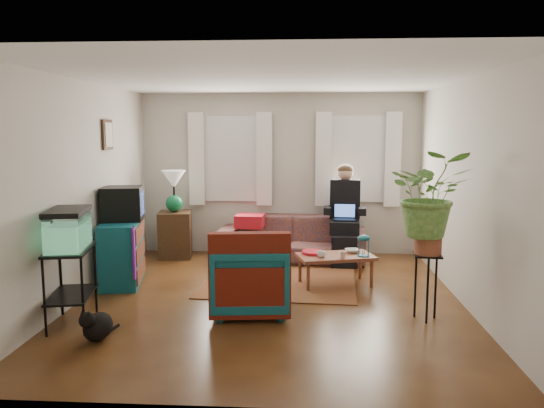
# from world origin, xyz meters

# --- Properties ---
(floor) EXTENTS (4.50, 5.00, 0.01)m
(floor) POSITION_xyz_m (0.00, 0.00, 0.00)
(floor) COLOR #4F2B14
(floor) RESTS_ON ground
(ceiling) EXTENTS (4.50, 5.00, 0.01)m
(ceiling) POSITION_xyz_m (0.00, 0.00, 2.60)
(ceiling) COLOR white
(ceiling) RESTS_ON wall_back
(wall_back) EXTENTS (4.50, 0.01, 2.60)m
(wall_back) POSITION_xyz_m (0.00, 2.50, 1.30)
(wall_back) COLOR silver
(wall_back) RESTS_ON floor
(wall_front) EXTENTS (4.50, 0.01, 2.60)m
(wall_front) POSITION_xyz_m (0.00, -2.50, 1.30)
(wall_front) COLOR silver
(wall_front) RESTS_ON floor
(wall_left) EXTENTS (0.01, 5.00, 2.60)m
(wall_left) POSITION_xyz_m (-2.25, 0.00, 1.30)
(wall_left) COLOR silver
(wall_left) RESTS_ON floor
(wall_right) EXTENTS (0.01, 5.00, 2.60)m
(wall_right) POSITION_xyz_m (2.25, 0.00, 1.30)
(wall_right) COLOR silver
(wall_right) RESTS_ON floor
(window_left) EXTENTS (1.08, 0.04, 1.38)m
(window_left) POSITION_xyz_m (-0.80, 2.48, 1.55)
(window_left) COLOR white
(window_left) RESTS_ON wall_back
(window_right) EXTENTS (1.08, 0.04, 1.38)m
(window_right) POSITION_xyz_m (1.25, 2.48, 1.55)
(window_right) COLOR white
(window_right) RESTS_ON wall_back
(curtains_left) EXTENTS (1.36, 0.06, 1.50)m
(curtains_left) POSITION_xyz_m (-0.80, 2.40, 1.55)
(curtains_left) COLOR white
(curtains_left) RESTS_ON wall_back
(curtains_right) EXTENTS (1.36, 0.06, 1.50)m
(curtains_right) POSITION_xyz_m (1.25, 2.40, 1.55)
(curtains_right) COLOR white
(curtains_right) RESTS_ON wall_back
(picture_frame) EXTENTS (0.04, 0.32, 0.40)m
(picture_frame) POSITION_xyz_m (-2.21, 0.85, 1.95)
(picture_frame) COLOR #3D2616
(picture_frame) RESTS_ON wall_left
(area_rug) EXTENTS (2.10, 1.72, 0.01)m
(area_rug) POSITION_xyz_m (0.08, 0.68, 0.01)
(area_rug) COLOR brown
(area_rug) RESTS_ON floor
(sofa) EXTENTS (2.34, 1.06, 0.89)m
(sofa) POSITION_xyz_m (0.20, 2.05, 0.45)
(sofa) COLOR brown
(sofa) RESTS_ON floor
(seated_person) EXTENTS (0.62, 0.74, 1.36)m
(seated_person) POSITION_xyz_m (1.02, 1.99, 0.68)
(seated_person) COLOR black
(seated_person) RESTS_ON sofa
(side_table) EXTENTS (0.57, 0.57, 0.73)m
(side_table) POSITION_xyz_m (-1.65, 2.07, 0.36)
(side_table) COLOR #422C19
(side_table) RESTS_ON floor
(table_lamp) EXTENTS (0.43, 0.43, 0.67)m
(table_lamp) POSITION_xyz_m (-1.65, 2.07, 1.04)
(table_lamp) COLOR white
(table_lamp) RESTS_ON side_table
(dresser) EXTENTS (0.62, 0.99, 0.83)m
(dresser) POSITION_xyz_m (-1.99, 0.56, 0.42)
(dresser) COLOR #115069
(dresser) RESTS_ON floor
(crt_tv) EXTENTS (0.58, 0.55, 0.44)m
(crt_tv) POSITION_xyz_m (-1.99, 0.66, 1.05)
(crt_tv) COLOR black
(crt_tv) RESTS_ON dresser
(aquarium_stand) EXTENTS (0.53, 0.78, 0.81)m
(aquarium_stand) POSITION_xyz_m (-2.00, -0.94, 0.40)
(aquarium_stand) COLOR black
(aquarium_stand) RESTS_ON floor
(aquarium) EXTENTS (0.48, 0.71, 0.42)m
(aquarium) POSITION_xyz_m (-2.00, -0.94, 1.02)
(aquarium) COLOR #7FD899
(aquarium) RESTS_ON aquarium_stand
(black_cat) EXTENTS (0.34, 0.45, 0.34)m
(black_cat) POSITION_xyz_m (-1.57, -1.35, 0.17)
(black_cat) COLOR black
(black_cat) RESTS_ON floor
(armchair) EXTENTS (0.91, 0.86, 0.85)m
(armchair) POSITION_xyz_m (-0.20, -0.43, 0.43)
(armchair) COLOR #105060
(armchair) RESTS_ON floor
(serape_throw) EXTENTS (0.87, 0.29, 0.70)m
(serape_throw) POSITION_xyz_m (-0.16, -0.75, 0.60)
(serape_throw) COLOR #9E0A0A
(serape_throw) RESTS_ON armchair
(coffee_table) EXTENTS (1.07, 0.76, 0.40)m
(coffee_table) POSITION_xyz_m (0.81, 0.66, 0.20)
(coffee_table) COLOR olive
(coffee_table) RESTS_ON floor
(cup_a) EXTENTS (0.13, 0.13, 0.09)m
(cup_a) POSITION_xyz_m (0.62, 0.52, 0.44)
(cup_a) COLOR white
(cup_a) RESTS_ON coffee_table
(cup_b) EXTENTS (0.11, 0.11, 0.08)m
(cup_b) POSITION_xyz_m (0.90, 0.52, 0.44)
(cup_b) COLOR beige
(cup_b) RESTS_ON coffee_table
(bowl) EXTENTS (0.23, 0.23, 0.05)m
(bowl) POSITION_xyz_m (1.04, 0.82, 0.42)
(bowl) COLOR white
(bowl) RESTS_ON coffee_table
(snack_tray) EXTENTS (0.37, 0.37, 0.04)m
(snack_tray) POSITION_xyz_m (0.52, 0.72, 0.42)
(snack_tray) COLOR #B21414
(snack_tray) RESTS_ON coffee_table
(birdcage) EXTENTS (0.19, 0.19, 0.28)m
(birdcage) POSITION_xyz_m (1.17, 0.62, 0.54)
(birdcage) COLOR #115B6B
(birdcage) RESTS_ON coffee_table
(plant_stand) EXTENTS (0.33, 0.33, 0.72)m
(plant_stand) POSITION_xyz_m (1.70, -0.57, 0.36)
(plant_stand) COLOR black
(plant_stand) RESTS_ON floor
(potted_plant) EXTENTS (0.89, 0.79, 0.91)m
(potted_plant) POSITION_xyz_m (1.70, -0.57, 1.21)
(potted_plant) COLOR #599947
(potted_plant) RESTS_ON plant_stand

